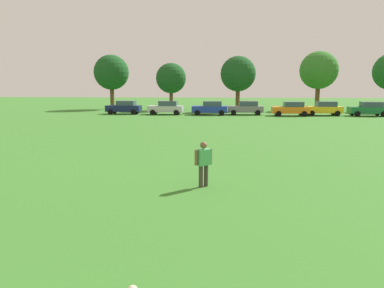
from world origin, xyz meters
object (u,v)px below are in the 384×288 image
(parked_car_green_6, at_px, (369,109))
(adult_bystander, at_px, (204,160))
(parked_car_yellow_5, at_px, (324,108))
(tree_center_left, at_px, (238,74))
(tree_center_right, at_px, (319,70))
(parked_car_orange_4, at_px, (291,109))
(parked_car_navy_0, at_px, (124,107))
(parked_car_silver_1, at_px, (166,108))
(parked_car_gray_3, at_px, (246,108))
(parked_car_blue_2, at_px, (210,108))
(tree_far_left, at_px, (111,73))
(tree_left, at_px, (171,78))

(parked_car_green_6, bearing_deg, adult_bystander, 61.24)
(parked_car_yellow_5, distance_m, tree_center_left, 12.96)
(adult_bystander, relative_size, tree_center_right, 0.19)
(parked_car_orange_4, relative_size, parked_car_yellow_5, 1.00)
(parked_car_navy_0, relative_size, parked_car_yellow_5, 1.00)
(parked_car_navy_0, bearing_deg, tree_center_left, -154.51)
(parked_car_silver_1, xyz_separation_m, parked_car_gray_3, (9.89, 0.61, 0.00))
(parked_car_blue_2, distance_m, parked_car_green_6, 18.67)
(parked_car_silver_1, xyz_separation_m, tree_center_left, (9.03, 7.17, 4.32))
(parked_car_blue_2, bearing_deg, parked_car_green_6, -179.85)
(tree_center_left, bearing_deg, parked_car_green_6, -25.68)
(parked_car_green_6, xyz_separation_m, tree_far_left, (-34.11, 9.64, 4.66))
(tree_center_right, bearing_deg, parked_car_gray_3, -137.87)
(adult_bystander, relative_size, tree_left, 0.24)
(parked_car_silver_1, xyz_separation_m, parked_car_orange_4, (15.11, -0.65, 0.00))
(parked_car_yellow_5, height_order, parked_car_green_6, same)
(tree_left, bearing_deg, parked_car_navy_0, -121.49)
(parked_car_orange_4, bearing_deg, parked_car_gray_3, -13.47)
(parked_car_gray_3, relative_size, tree_far_left, 0.53)
(parked_car_blue_2, relative_size, tree_center_left, 0.56)
(adult_bystander, xyz_separation_m, parked_car_orange_4, (8.44, 31.37, -0.10))
(parked_car_yellow_5, height_order, tree_far_left, tree_far_left)
(parked_car_silver_1, height_order, parked_car_green_6, same)
(tree_left, distance_m, tree_center_right, 21.55)
(adult_bystander, relative_size, parked_car_navy_0, 0.37)
(parked_car_gray_3, xyz_separation_m, tree_far_left, (-19.82, 8.91, 4.66))
(parked_car_navy_0, height_order, tree_far_left, tree_far_left)
(parked_car_blue_2, bearing_deg, adult_bystander, 92.09)
(parked_car_gray_3, bearing_deg, parked_car_yellow_5, 178.09)
(parked_car_navy_0, bearing_deg, parked_car_orange_4, 177.42)
(parked_car_blue_2, xyz_separation_m, tree_center_right, (15.28, 10.63, 4.91))
(parked_car_orange_4, relative_size, tree_center_right, 0.50)
(parked_car_silver_1, height_order, tree_far_left, tree_far_left)
(tree_far_left, relative_size, tree_left, 1.20)
(parked_car_navy_0, relative_size, parked_car_blue_2, 1.00)
(parked_car_navy_0, relative_size, parked_car_orange_4, 1.00)
(tree_left, bearing_deg, parked_car_gray_3, -35.61)
(tree_left, height_order, tree_center_left, tree_center_left)
(parked_car_silver_1, distance_m, parked_car_yellow_5, 19.14)
(parked_car_yellow_5, distance_m, tree_far_left, 30.84)
(parked_car_orange_4, bearing_deg, tree_left, -29.15)
(parked_car_yellow_5, relative_size, tree_left, 0.63)
(adult_bystander, distance_m, parked_car_orange_4, 32.48)
(parked_car_blue_2, relative_size, tree_left, 0.63)
(parked_car_blue_2, relative_size, parked_car_green_6, 1.00)
(adult_bystander, xyz_separation_m, tree_left, (-7.28, 40.13, 3.65))
(parked_car_orange_4, bearing_deg, parked_car_yellow_5, -166.80)
(tree_center_right, bearing_deg, parked_car_green_6, -72.23)
(parked_car_green_6, xyz_separation_m, tree_center_left, (-15.15, 7.28, 4.32))
(parked_car_silver_1, distance_m, tree_far_left, 14.52)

